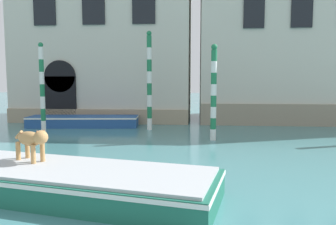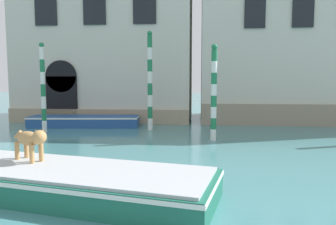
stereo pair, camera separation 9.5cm
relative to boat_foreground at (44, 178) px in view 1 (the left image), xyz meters
The scene contains 7 objects.
palazzo_right 18.80m from the boat_foreground, 51.96° to the left, with size 14.87×6.13×13.43m.
boat_foreground is the anchor object (origin of this frame).
dog_on_deck 0.93m from the boat_foreground, 141.45° to the left, with size 1.02×0.70×0.75m.
boat_moored_near_palazzo 10.06m from the boat_foreground, 104.76° to the left, with size 5.68×1.96×0.55m.
mooring_pole_0 8.68m from the boat_foreground, 115.83° to the left, with size 0.22×0.22×4.07m.
mooring_pole_2 9.27m from the boat_foreground, 83.75° to the left, with size 0.24×0.24×4.71m.
mooring_pole_3 7.74m from the boat_foreground, 58.85° to the left, with size 0.24×0.24×3.81m.
Camera 1 is at (4.80, -0.22, 2.41)m, focal length 35.00 mm.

